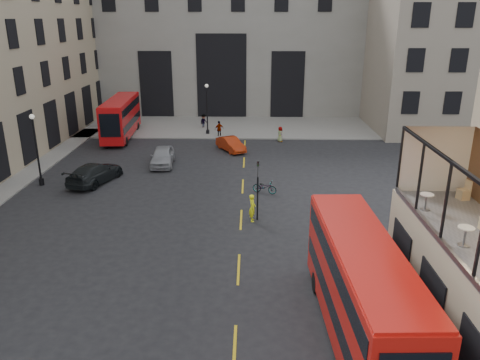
{
  "coord_description": "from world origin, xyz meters",
  "views": [
    {
      "loc": [
        -1.47,
        -14.45,
        11.85
      ],
      "look_at": [
        -2.04,
        10.85,
        3.0
      ],
      "focal_mm": 35.0,
      "sensor_mm": 36.0,
      "label": 1
    }
  ],
  "objects_px": {
    "car_a": "(163,156)",
    "bicycle": "(265,187)",
    "car_c": "(95,173)",
    "bus_near": "(361,287)",
    "cafe_chair_d": "(464,194)",
    "cafe_table_far": "(426,199)",
    "street_lamp_b": "(207,112)",
    "car_b": "(231,144)",
    "pedestrian_d": "(280,134)",
    "cafe_table_mid": "(465,233)",
    "bus_far": "(121,116)",
    "pedestrian_b": "(204,121)",
    "traffic_light_far": "(105,124)",
    "pedestrian_a": "(101,126)",
    "street_lamp_a": "(37,154)",
    "cyclist": "(252,208)",
    "pedestrian_c": "(219,129)",
    "traffic_light_near": "(258,183)"
  },
  "relations": [
    {
      "from": "car_a",
      "to": "bicycle",
      "type": "xyz_separation_m",
      "value": [
        8.42,
        -6.49,
        -0.31
      ]
    },
    {
      "from": "car_a",
      "to": "car_c",
      "type": "bearing_deg",
      "value": -137.33
    },
    {
      "from": "bus_near",
      "to": "cafe_chair_d",
      "type": "relative_size",
      "value": 12.43
    },
    {
      "from": "car_c",
      "to": "cafe_table_far",
      "type": "distance_m",
      "value": 24.76
    },
    {
      "from": "street_lamp_b",
      "to": "bus_near",
      "type": "distance_m",
      "value": 34.3
    },
    {
      "from": "car_b",
      "to": "cafe_chair_d",
      "type": "relative_size",
      "value": 4.66
    },
    {
      "from": "pedestrian_d",
      "to": "cafe_table_mid",
      "type": "bearing_deg",
      "value": 157.79
    },
    {
      "from": "bus_far",
      "to": "pedestrian_b",
      "type": "height_order",
      "value": "bus_far"
    },
    {
      "from": "bus_near",
      "to": "pedestrian_b",
      "type": "distance_m",
      "value": 37.33
    },
    {
      "from": "traffic_light_far",
      "to": "bus_near",
      "type": "height_order",
      "value": "bus_near"
    },
    {
      "from": "bicycle",
      "to": "pedestrian_a",
      "type": "height_order",
      "value": "pedestrian_a"
    },
    {
      "from": "pedestrian_b",
      "to": "cafe_table_far",
      "type": "relative_size",
      "value": 2.41
    },
    {
      "from": "street_lamp_a",
      "to": "bus_near",
      "type": "relative_size",
      "value": 0.52
    },
    {
      "from": "cyclist",
      "to": "pedestrian_c",
      "type": "distance_m",
      "value": 21.38
    },
    {
      "from": "bus_near",
      "to": "cafe_table_mid",
      "type": "xyz_separation_m",
      "value": [
        2.98,
        -1.04,
        2.75
      ]
    },
    {
      "from": "pedestrian_a",
      "to": "cafe_table_far",
      "type": "bearing_deg",
      "value": -59.68
    },
    {
      "from": "pedestrian_a",
      "to": "pedestrian_d",
      "type": "xyz_separation_m",
      "value": [
        19.03,
        -3.11,
        -0.06
      ]
    },
    {
      "from": "street_lamp_a",
      "to": "car_c",
      "type": "relative_size",
      "value": 1.02
    },
    {
      "from": "car_c",
      "to": "cafe_table_far",
      "type": "xyz_separation_m",
      "value": [
        18.64,
        -15.73,
        4.28
      ]
    },
    {
      "from": "traffic_light_near",
      "to": "bicycle",
      "type": "distance_m",
      "value": 5.1
    },
    {
      "from": "cyclist",
      "to": "cafe_table_far",
      "type": "xyz_separation_m",
      "value": [
        6.82,
        -8.97,
        4.18
      ]
    },
    {
      "from": "car_c",
      "to": "cafe_chair_d",
      "type": "height_order",
      "value": "cafe_chair_d"
    },
    {
      "from": "traffic_light_near",
      "to": "cafe_table_mid",
      "type": "relative_size",
      "value": 5.62
    },
    {
      "from": "car_c",
      "to": "cyclist",
      "type": "height_order",
      "value": "cyclist"
    },
    {
      "from": "bus_near",
      "to": "car_b",
      "type": "xyz_separation_m",
      "value": [
        -6.01,
        26.85,
        -1.66
      ]
    },
    {
      "from": "traffic_light_near",
      "to": "bus_far",
      "type": "xyz_separation_m",
      "value": [
        -13.77,
        20.65,
        -0.19
      ]
    },
    {
      "from": "cyclist",
      "to": "bicycle",
      "type": "bearing_deg",
      "value": -11.45
    },
    {
      "from": "car_c",
      "to": "cyclist",
      "type": "bearing_deg",
      "value": 167.77
    },
    {
      "from": "traffic_light_near",
      "to": "car_b",
      "type": "height_order",
      "value": "traffic_light_near"
    },
    {
      "from": "pedestrian_c",
      "to": "cafe_table_mid",
      "type": "relative_size",
      "value": 2.5
    },
    {
      "from": "car_a",
      "to": "pedestrian_c",
      "type": "distance_m",
      "value": 10.64
    },
    {
      "from": "pedestrian_a",
      "to": "pedestrian_c",
      "type": "height_order",
      "value": "pedestrian_c"
    },
    {
      "from": "traffic_light_far",
      "to": "cafe_table_far",
      "type": "bearing_deg",
      "value": -50.77
    },
    {
      "from": "car_b",
      "to": "cafe_chair_d",
      "type": "distance_m",
      "value": 26.32
    },
    {
      "from": "bus_near",
      "to": "pedestrian_b",
      "type": "xyz_separation_m",
      "value": [
        -9.42,
        36.09,
        -1.5
      ]
    },
    {
      "from": "cyclist",
      "to": "pedestrian_c",
      "type": "relative_size",
      "value": 1.02
    },
    {
      "from": "traffic_light_far",
      "to": "cafe_chair_d",
      "type": "bearing_deg",
      "value": -46.81
    },
    {
      "from": "cafe_chair_d",
      "to": "street_lamp_a",
      "type": "bearing_deg",
      "value": 150.32
    },
    {
      "from": "traffic_light_near",
      "to": "car_c",
      "type": "relative_size",
      "value": 0.73
    },
    {
      "from": "street_lamp_b",
      "to": "car_b",
      "type": "bearing_deg",
      "value": -66.71
    },
    {
      "from": "car_a",
      "to": "bicycle",
      "type": "distance_m",
      "value": 10.63
    },
    {
      "from": "traffic_light_near",
      "to": "car_a",
      "type": "distance_m",
      "value": 13.74
    },
    {
      "from": "car_a",
      "to": "car_b",
      "type": "bearing_deg",
      "value": 35.12
    },
    {
      "from": "pedestrian_b",
      "to": "car_c",
      "type": "bearing_deg",
      "value": -165.7
    },
    {
      "from": "pedestrian_c",
      "to": "pedestrian_d",
      "type": "relative_size",
      "value": 1.11
    },
    {
      "from": "cyclist",
      "to": "pedestrian_d",
      "type": "xyz_separation_m",
      "value": [
        2.82,
        19.36,
        -0.1
      ]
    },
    {
      "from": "bus_far",
      "to": "cafe_table_far",
      "type": "xyz_separation_m",
      "value": [
        20.28,
        -29.77,
        2.8
      ]
    },
    {
      "from": "cafe_table_mid",
      "to": "car_a",
      "type": "bearing_deg",
      "value": 121.92
    },
    {
      "from": "cafe_table_mid",
      "to": "pedestrian_d",
      "type": "bearing_deg",
      "value": 97.61
    },
    {
      "from": "bicycle",
      "to": "cafe_table_mid",
      "type": "bearing_deg",
      "value": -140.81
    }
  ]
}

